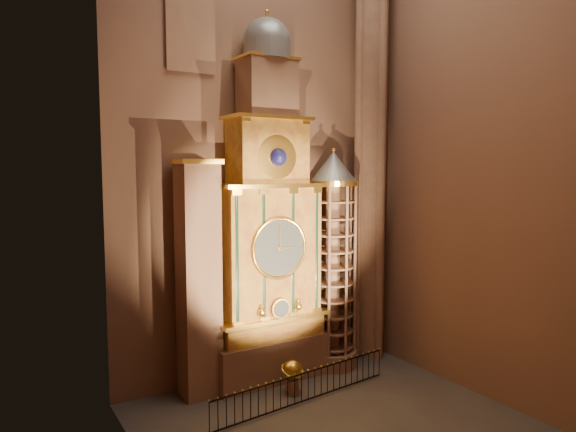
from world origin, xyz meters
TOP-DOWN VIEW (x-y plane):
  - floor at (0.00, 0.00)m, footprint 14.00×14.00m
  - wall_back at (0.00, 6.00)m, footprint 22.00×0.00m
  - wall_left at (-7.00, 0.00)m, footprint 0.00×22.00m
  - wall_right at (7.00, 0.00)m, footprint 0.00×22.00m
  - astronomical_clock at (0.00, 4.96)m, footprint 5.60×2.41m
  - portrait_tower at (-3.40, 4.98)m, footprint 1.80×1.60m
  - stair_turret at (3.50, 4.70)m, footprint 2.50×2.50m
  - gothic_pier at (6.10, 5.00)m, footprint 2.04×2.04m
  - stained_glass_window at (-3.20, 5.92)m, footprint 2.20×0.14m
  - celestial_globe at (0.05, 2.93)m, footprint 1.24×1.20m
  - iron_railing at (0.02, 1.92)m, footprint 8.95×0.83m

SIDE VIEW (x-z plane):
  - floor at x=0.00m, z-range 0.00..0.00m
  - iron_railing at x=0.02m, z-range 0.05..1.32m
  - celestial_globe at x=0.05m, z-range 0.15..1.63m
  - portrait_tower at x=-3.40m, z-range 0.05..10.25m
  - stair_turret at x=3.50m, z-range -0.13..10.67m
  - astronomical_clock at x=0.00m, z-range -1.67..15.03m
  - wall_back at x=0.00m, z-range 0.00..22.00m
  - wall_left at x=-7.00m, z-range 0.00..22.00m
  - wall_right at x=7.00m, z-range 0.00..22.00m
  - gothic_pier at x=6.10m, z-range 0.00..22.00m
  - stained_glass_window at x=-3.20m, z-range 13.90..19.10m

